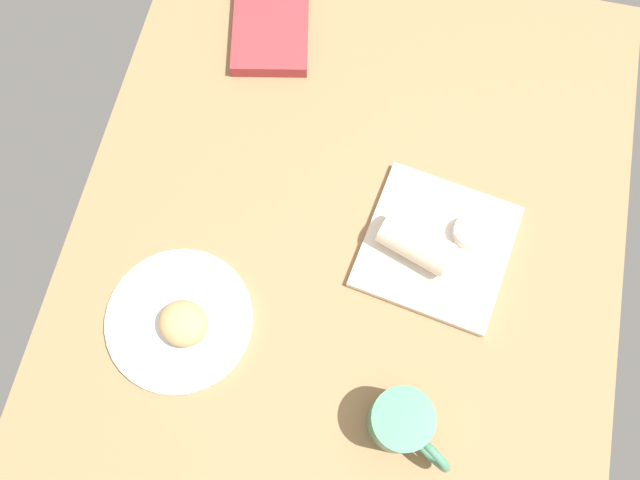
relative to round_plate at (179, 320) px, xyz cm
name	(u,v)px	position (x,y,z in cm)	size (l,w,h in cm)	color
dining_table	(347,234)	(20.60, -22.74, -2.70)	(110.00, 90.00, 4.00)	#9E754C
round_plate	(179,320)	(0.00, 0.00, 0.00)	(23.06, 23.06, 1.40)	white
scone_pastry	(183,323)	(-0.82, -1.52, 3.09)	(7.77, 7.06, 4.79)	tan
square_plate	(437,244)	(21.05, -37.41, 0.10)	(22.75, 22.75, 1.60)	silver
sauce_cup	(469,232)	(23.42, -41.95, 2.17)	(5.27, 5.27, 2.36)	silver
breakfast_wrap	(416,243)	(19.15, -33.79, 3.73)	(5.67, 5.67, 11.63)	beige
book_stack	(271,29)	(55.31, -1.23, 0.59)	(21.18, 17.06, 2.58)	#A53338
coffee_mug	(402,423)	(-8.13, -36.31, 4.16)	(10.27, 12.68, 9.51)	#4C8C6B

